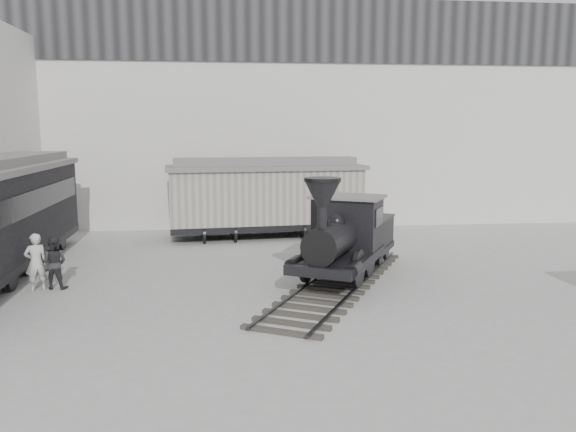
{
  "coord_description": "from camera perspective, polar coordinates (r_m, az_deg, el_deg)",
  "views": [
    {
      "loc": [
        -2.32,
        -13.61,
        4.76
      ],
      "look_at": [
        -0.41,
        4.47,
        2.0
      ],
      "focal_mm": 35.0,
      "sensor_mm": 36.0,
      "label": 1
    }
  ],
  "objects": [
    {
      "name": "locomotive",
      "position": [
        18.04,
        5.74,
        -2.63
      ],
      "size": [
        6.32,
        9.45,
        3.39
      ],
      "rotation": [
        0.0,
        0.0,
        -0.49
      ],
      "color": "#352F2B",
      "rests_on": "ground"
    },
    {
      "name": "ground",
      "position": [
        14.6,
        3.51,
        -10.41
      ],
      "size": [
        90.0,
        90.0,
        0.0
      ],
      "primitive_type": "plane",
      "color": "#9E9E9B"
    },
    {
      "name": "visitor_a",
      "position": [
        18.41,
        -24.23,
        -4.31
      ],
      "size": [
        0.76,
        0.67,
        1.76
      ],
      "primitive_type": "imported",
      "rotation": [
        0.0,
        0.0,
        3.63
      ],
      "color": "silver",
      "rests_on": "ground"
    },
    {
      "name": "boxcar",
      "position": [
        25.18,
        -2.25,
        2.07
      ],
      "size": [
        9.0,
        3.57,
        3.59
      ],
      "rotation": [
        0.0,
        0.0,
        0.1
      ],
      "color": "black",
      "rests_on": "ground"
    },
    {
      "name": "north_wall",
      "position": [
        28.7,
        -1.42,
        10.21
      ],
      "size": [
        34.0,
        2.51,
        11.0
      ],
      "color": "silver",
      "rests_on": "ground"
    },
    {
      "name": "visitor_b",
      "position": [
        18.48,
        -22.67,
        -4.39
      ],
      "size": [
        0.87,
        0.72,
        1.62
      ],
      "primitive_type": "imported",
      "rotation": [
        0.0,
        0.0,
        3.0
      ],
      "color": "#2D2D2F",
      "rests_on": "ground"
    }
  ]
}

